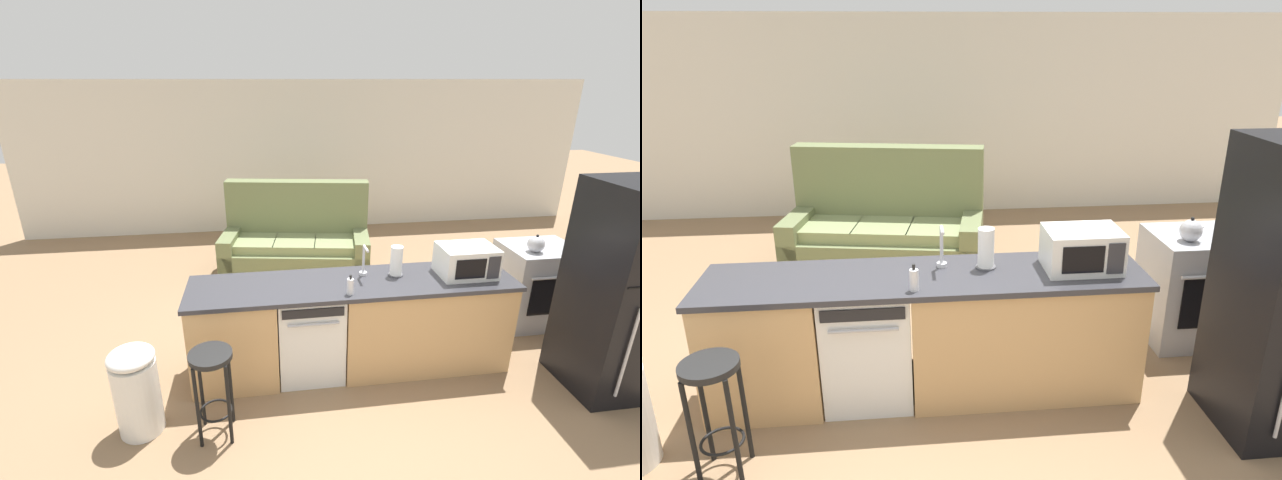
# 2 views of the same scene
# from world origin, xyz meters

# --- Properties ---
(ground_plane) EXTENTS (24.00, 24.00, 0.00)m
(ground_plane) POSITION_xyz_m (0.00, 0.00, 0.00)
(ground_plane) COLOR #896B4C
(wall_back) EXTENTS (10.00, 0.06, 2.60)m
(wall_back) POSITION_xyz_m (0.30, 4.20, 1.30)
(wall_back) COLOR silver
(wall_back) RESTS_ON ground_plane
(kitchen_counter) EXTENTS (2.94, 0.66, 0.90)m
(kitchen_counter) POSITION_xyz_m (0.24, 0.00, 0.42)
(kitchen_counter) COLOR tan
(kitchen_counter) RESTS_ON ground_plane
(dishwasher) EXTENTS (0.58, 0.61, 0.84)m
(dishwasher) POSITION_xyz_m (-0.25, -0.00, 0.42)
(dishwasher) COLOR white
(dishwasher) RESTS_ON ground_plane
(stove_range) EXTENTS (0.76, 0.68, 0.90)m
(stove_range) POSITION_xyz_m (2.35, 0.55, 0.45)
(stove_range) COLOR #A8AAB2
(stove_range) RESTS_ON ground_plane
(microwave) EXTENTS (0.50, 0.37, 0.28)m
(microwave) POSITION_xyz_m (1.20, -0.00, 1.04)
(microwave) COLOR white
(microwave) RESTS_ON kitchen_counter
(sink_faucet) EXTENTS (0.07, 0.18, 0.30)m
(sink_faucet) POSITION_xyz_m (0.27, 0.11, 1.03)
(sink_faucet) COLOR silver
(sink_faucet) RESTS_ON kitchen_counter
(paper_towel_roll) EXTENTS (0.14, 0.14, 0.28)m
(paper_towel_roll) POSITION_xyz_m (0.56, 0.08, 1.04)
(paper_towel_roll) COLOR #4C4C51
(paper_towel_roll) RESTS_ON kitchen_counter
(soap_bottle) EXTENTS (0.06, 0.06, 0.18)m
(soap_bottle) POSITION_xyz_m (0.07, -0.23, 0.97)
(soap_bottle) COLOR silver
(soap_bottle) RESTS_ON kitchen_counter
(kettle) EXTENTS (0.21, 0.17, 0.19)m
(kettle) POSITION_xyz_m (2.18, 0.42, 0.99)
(kettle) COLOR #B2B2B7
(kettle) RESTS_ON stove_range
(bar_stool) EXTENTS (0.32, 0.32, 0.74)m
(bar_stool) POSITION_xyz_m (-1.05, -0.68, 0.54)
(bar_stool) COLOR black
(bar_stool) RESTS_ON ground_plane
(couch) EXTENTS (2.12, 1.23, 1.27)m
(couch) POSITION_xyz_m (-0.17, 2.27, 0.39)
(couch) COLOR #667047
(couch) RESTS_ON ground_plane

